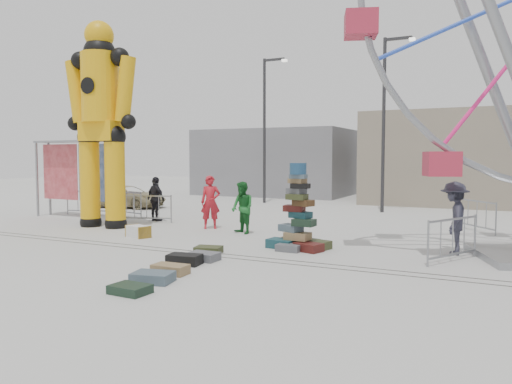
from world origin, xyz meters
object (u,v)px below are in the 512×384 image
at_px(lamp_post_right, 386,115).
at_px(barricade_dummy_b, 126,204).
at_px(suitcase_tower, 298,225).
at_px(pedestrian_red, 211,202).
at_px(banner_scaffold, 78,160).
at_px(pedestrian_black, 156,199).
at_px(barricade_wheel_back, 477,216).
at_px(barricade_wheel_front, 453,239).
at_px(pedestrian_green, 242,208).
at_px(barricade_dummy_c, 147,209).
at_px(crash_test_dummy, 101,116).
at_px(pedestrian_grey, 454,218).
at_px(parked_suv, 128,197).
at_px(lamp_post_left, 266,123).
at_px(barricade_dummy_a, 88,202).
at_px(steamer_trunk, 138,231).

height_order(lamp_post_right, barricade_dummy_b, lamp_post_right).
bearing_deg(suitcase_tower, pedestrian_red, 162.03).
relative_size(banner_scaffold, pedestrian_black, 2.55).
bearing_deg(barricade_wheel_back, barricade_wheel_front, -40.36).
height_order(pedestrian_red, pedestrian_green, pedestrian_red).
distance_m(suitcase_tower, banner_scaffold, 11.30).
bearing_deg(pedestrian_red, barricade_dummy_b, 129.92).
bearing_deg(barricade_dummy_c, crash_test_dummy, -127.48).
xyz_separation_m(crash_test_dummy, pedestrian_grey, (11.99, 0.13, -3.07)).
bearing_deg(parked_suv, pedestrian_red, -125.26).
xyz_separation_m(barricade_wheel_front, pedestrian_red, (-8.30, 2.29, 0.40)).
relative_size(barricade_wheel_back, parked_suv, 0.50).
relative_size(pedestrian_red, pedestrian_grey, 0.99).
bearing_deg(lamp_post_left, barricade_dummy_b, -107.96).
relative_size(barricade_dummy_a, barricade_wheel_front, 1.00).
bearing_deg(parked_suv, barricade_wheel_front, -117.64).
xyz_separation_m(lamp_post_left, banner_scaffold, (-4.12, -9.85, -2.03)).
relative_size(crash_test_dummy, barricade_wheel_front, 3.83).
xyz_separation_m(steamer_trunk, barricade_dummy_b, (-4.15, 4.31, 0.36)).
height_order(pedestrian_red, parked_suv, pedestrian_red).
bearing_deg(barricade_dummy_c, barricade_dummy_b, 130.99).
distance_m(banner_scaffold, pedestrian_red, 6.78).
relative_size(pedestrian_black, pedestrian_grey, 0.92).
height_order(barricade_dummy_a, pedestrian_red, pedestrian_red).
bearing_deg(lamp_post_left, pedestrian_grey, -46.63).
bearing_deg(parked_suv, suitcase_tower, -124.36).
bearing_deg(lamp_post_right, parked_suv, -164.38).
height_order(suitcase_tower, pedestrian_grey, suitcase_tower).
bearing_deg(pedestrian_green, parked_suv, -179.19).
bearing_deg(steamer_trunk, suitcase_tower, 22.54).
relative_size(suitcase_tower, barricade_wheel_back, 1.20).
height_order(suitcase_tower, barricade_dummy_a, suitcase_tower).
relative_size(suitcase_tower, pedestrian_red, 1.26).
relative_size(barricade_dummy_c, barricade_wheel_front, 1.00).
distance_m(crash_test_dummy, barricade_wheel_front, 12.56).
bearing_deg(pedestrian_grey, pedestrian_green, -97.90).
xyz_separation_m(barricade_dummy_a, pedestrian_grey, (15.39, -2.59, 0.41)).
xyz_separation_m(barricade_dummy_c, pedestrian_green, (4.69, -0.88, 0.33)).
height_order(lamp_post_left, barricade_dummy_b, lamp_post_left).
distance_m(suitcase_tower, parked_suv, 13.88).
distance_m(banner_scaffold, barricade_wheel_front, 15.23).
distance_m(barricade_dummy_a, pedestrian_grey, 15.61).
xyz_separation_m(suitcase_tower, barricade_dummy_c, (-7.37, 2.62, -0.12)).
xyz_separation_m(barricade_wheel_front, pedestrian_green, (-6.71, 1.73, 0.33)).
relative_size(steamer_trunk, barricade_dummy_c, 0.40).
bearing_deg(pedestrian_red, crash_test_dummy, 167.73).
bearing_deg(barricade_dummy_a, suitcase_tower, -34.48).
xyz_separation_m(barricade_dummy_c, barricade_wheel_back, (11.74, 3.13, 0.00)).
bearing_deg(parked_suv, barricade_dummy_b, -144.64).
bearing_deg(steamer_trunk, barricade_dummy_c, 142.49).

